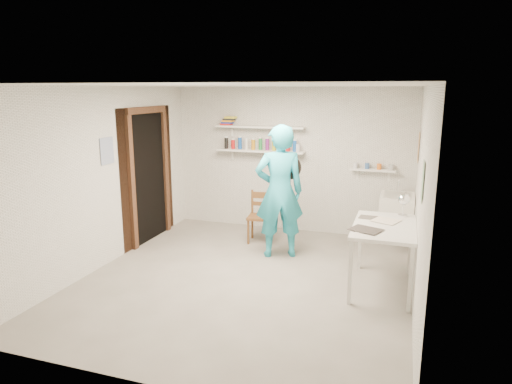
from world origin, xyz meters
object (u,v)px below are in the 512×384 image
(wall_clock, at_px, (289,168))
(wooden_chair, at_px, (260,217))
(man, at_px, (279,192))
(desk_lamp, at_px, (404,199))
(belfast_sink, at_px, (397,205))
(work_table, at_px, (383,257))

(wall_clock, height_order, wooden_chair, wall_clock)
(man, relative_size, wooden_chair, 2.36)
(man, xyz_separation_m, desk_lamp, (1.67, -0.22, 0.07))
(belfast_sink, xyz_separation_m, man, (-1.59, -0.74, 0.25))
(wall_clock, bearing_deg, wooden_chair, 127.23)
(belfast_sink, xyz_separation_m, work_table, (-0.11, -1.43, -0.30))
(man, distance_m, wall_clock, 0.38)
(belfast_sink, bearing_deg, wall_clock, -160.11)
(man, height_order, work_table, man)
(wall_clock, height_order, desk_lamp, wall_clock)
(belfast_sink, bearing_deg, man, -154.92)
(belfast_sink, distance_m, man, 1.77)
(man, distance_m, wooden_chair, 0.86)
(man, height_order, desk_lamp, man)
(wall_clock, relative_size, desk_lamp, 2.29)
(work_table, xyz_separation_m, desk_lamp, (0.20, 0.48, 0.62))
(belfast_sink, xyz_separation_m, wooden_chair, (-2.03, -0.25, -0.30))
(wooden_chair, xyz_separation_m, desk_lamp, (2.11, -0.71, 0.61))
(work_table, height_order, desk_lamp, desk_lamp)
(wooden_chair, relative_size, work_table, 0.67)
(man, height_order, wall_clock, man)
(wooden_chair, distance_m, work_table, 2.25)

